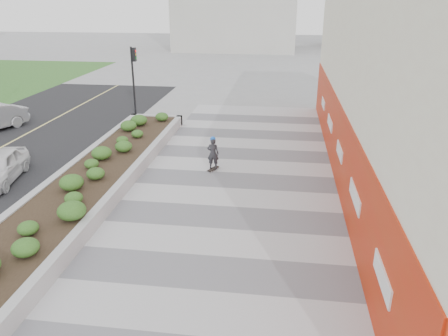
% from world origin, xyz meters
% --- Properties ---
extents(ground, '(160.00, 160.00, 0.00)m').
position_xyz_m(ground, '(0.00, 0.00, 0.00)').
color(ground, gray).
rests_on(ground, ground).
extents(walkway, '(8.00, 36.00, 0.01)m').
position_xyz_m(walkway, '(0.00, 3.00, 0.01)').
color(walkway, '#A8A8AD').
rests_on(walkway, ground).
extents(building, '(6.04, 24.08, 8.00)m').
position_xyz_m(building, '(6.98, 8.98, 3.98)').
color(building, beige).
rests_on(building, ground).
extents(planter, '(3.00, 18.00, 0.90)m').
position_xyz_m(planter, '(-5.50, 7.00, 0.42)').
color(planter, '#9E9EA0').
rests_on(planter, ground).
extents(traffic_signal_near, '(0.33, 0.28, 4.20)m').
position_xyz_m(traffic_signal_near, '(-7.23, 17.50, 2.76)').
color(traffic_signal_near, black).
rests_on(traffic_signal_near, ground).
extents(manhole_cover, '(0.44, 0.44, 0.01)m').
position_xyz_m(manhole_cover, '(0.50, 3.00, 0.00)').
color(manhole_cover, '#595654').
rests_on(manhole_cover, ground).
extents(skateboarder, '(0.51, 0.74, 1.51)m').
position_xyz_m(skateboarder, '(-1.12, 9.20, 0.77)').
color(skateboarder, beige).
rests_on(skateboarder, ground).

